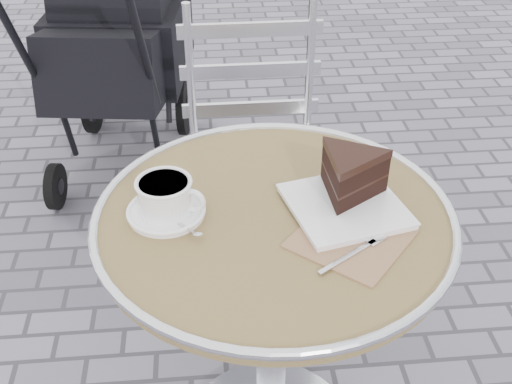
{
  "coord_description": "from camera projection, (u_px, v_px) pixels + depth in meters",
  "views": [
    {
      "loc": [
        -0.13,
        -0.99,
        1.5
      ],
      "look_at": [
        -0.03,
        0.01,
        0.78
      ],
      "focal_mm": 45.0,
      "sensor_mm": 36.0,
      "label": 1
    }
  ],
  "objects": [
    {
      "name": "bistro_chair",
      "position": [
        253.0,
        127.0,
        1.88
      ],
      "size": [
        0.41,
        0.41,
        0.91
      ],
      "rotation": [
        0.0,
        0.0,
        0.0
      ],
      "color": "silver",
      "rests_on": "ground"
    },
    {
      "name": "cake_plate_set",
      "position": [
        349.0,
        182.0,
        1.26
      ],
      "size": [
        0.27,
        0.35,
        0.11
      ],
      "rotation": [
        0.0,
        0.0,
        0.24
      ],
      "color": "#926950",
      "rests_on": "cafe_table"
    },
    {
      "name": "baby_stroller",
      "position": [
        118.0,
        57.0,
        2.53
      ],
      "size": [
        0.57,
        1.04,
        1.03
      ],
      "rotation": [
        0.0,
        0.0,
        -0.13
      ],
      "color": "black",
      "rests_on": "ground"
    },
    {
      "name": "cappuccino_set",
      "position": [
        166.0,
        200.0,
        1.24
      ],
      "size": [
        0.16,
        0.17,
        0.08
      ],
      "rotation": [
        0.0,
        0.0,
        -0.33
      ],
      "color": "white",
      "rests_on": "cafe_table"
    },
    {
      "name": "cafe_table",
      "position": [
        273.0,
        276.0,
        1.35
      ],
      "size": [
        0.72,
        0.72,
        0.74
      ],
      "color": "silver",
      "rests_on": "ground"
    }
  ]
}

